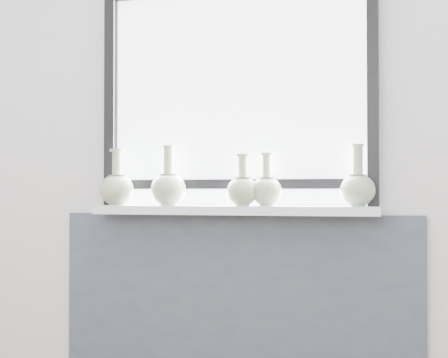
% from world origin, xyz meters
% --- Properties ---
extents(back_wall, '(3.60, 0.02, 2.60)m').
position_xyz_m(back_wall, '(0.00, 1.81, 1.30)').
color(back_wall, silver).
rests_on(back_wall, ground).
extents(apron_panel, '(1.70, 0.03, 0.86)m').
position_xyz_m(apron_panel, '(0.00, 1.78, 0.43)').
color(apron_panel, '#404D5A').
rests_on(apron_panel, ground).
extents(windowsill, '(1.32, 0.18, 0.04)m').
position_xyz_m(windowsill, '(0.00, 1.71, 0.88)').
color(windowsill, white).
rests_on(windowsill, apron_panel).
extents(window, '(1.30, 0.06, 1.05)m').
position_xyz_m(window, '(0.00, 1.77, 1.44)').
color(window, black).
rests_on(window, windowsill).
extents(vase_a, '(0.16, 0.16, 0.27)m').
position_xyz_m(vase_a, '(-0.56, 1.68, 0.99)').
color(vase_a, '#A0B68F').
rests_on(vase_a, windowsill).
extents(vase_b, '(0.17, 0.17, 0.28)m').
position_xyz_m(vase_b, '(-0.31, 1.70, 0.99)').
color(vase_b, '#A0B68F').
rests_on(vase_b, windowsill).
extents(vase_c, '(0.14, 0.14, 0.24)m').
position_xyz_m(vase_c, '(0.05, 1.68, 0.98)').
color(vase_c, '#A0B68F').
rests_on(vase_c, windowsill).
extents(vase_d, '(0.14, 0.14, 0.24)m').
position_xyz_m(vase_d, '(0.16, 1.71, 0.98)').
color(vase_d, '#A0B68F').
rests_on(vase_d, windowsill).
extents(vase_e, '(0.16, 0.16, 0.27)m').
position_xyz_m(vase_e, '(0.56, 1.71, 0.98)').
color(vase_e, '#A0B68F').
rests_on(vase_e, windowsill).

